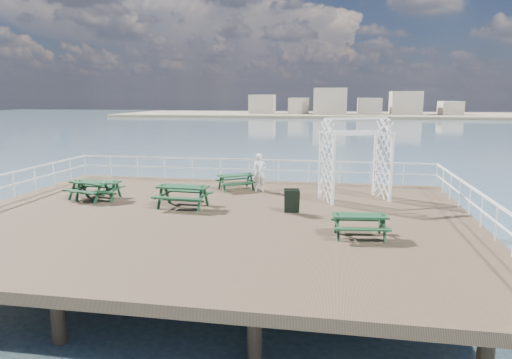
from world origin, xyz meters
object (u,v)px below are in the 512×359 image
at_px(picnic_table_e, 360,221).
at_px(trellis_arbor, 355,164).
at_px(picnic_table_a, 98,186).
at_px(person, 259,173).
at_px(picnic_table_c, 236,179).
at_px(picnic_table_d, 90,187).
at_px(picnic_table_b, 183,192).

xyz_separation_m(picnic_table_e, trellis_arbor, (0.01, 5.11, 0.98)).
height_order(picnic_table_a, person, person).
distance_m(picnic_table_a, picnic_table_c, 5.84).
height_order(picnic_table_a, picnic_table_d, picnic_table_a).
height_order(picnic_table_c, person, person).
relative_size(picnic_table_a, picnic_table_e, 1.07).
xyz_separation_m(picnic_table_b, person, (2.35, 3.41, 0.25)).
distance_m(picnic_table_c, picnic_table_e, 8.07).
distance_m(trellis_arbor, person, 4.22).
xyz_separation_m(picnic_table_d, picnic_table_e, (10.54, -3.30, -0.03)).
height_order(picnic_table_e, person, person).
bearing_deg(picnic_table_a, picnic_table_d, -176.58).
height_order(picnic_table_a, picnic_table_b, picnic_table_b).
bearing_deg(picnic_table_c, person, -39.04).
bearing_deg(trellis_arbor, picnic_table_d, 166.23).
distance_m(picnic_table_a, picnic_table_b, 3.89).
height_order(picnic_table_a, picnic_table_e, picnic_table_a).
distance_m(picnic_table_c, trellis_arbor, 5.35).
distance_m(picnic_table_e, person, 7.31).
distance_m(picnic_table_a, picnic_table_e, 10.75).
bearing_deg(trellis_arbor, picnic_table_e, -113.62).
bearing_deg(picnic_table_d, person, 40.67).
height_order(picnic_table_a, trellis_arbor, trellis_arbor).
height_order(picnic_table_b, picnic_table_c, picnic_table_b).
relative_size(picnic_table_b, picnic_table_e, 1.15).
bearing_deg(person, picnic_table_b, -138.61).
height_order(picnic_table_d, picnic_table_e, picnic_table_d).
relative_size(picnic_table_c, picnic_table_e, 1.18).
xyz_separation_m(trellis_arbor, person, (-4.05, 0.98, -0.64)).
xyz_separation_m(picnic_table_c, person, (1.09, -0.14, 0.34)).
bearing_deg(trellis_arbor, picnic_table_a, 166.28).
bearing_deg(picnic_table_c, picnic_table_e, -82.43).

